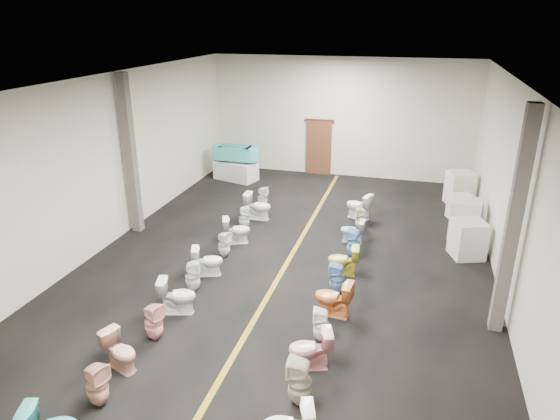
# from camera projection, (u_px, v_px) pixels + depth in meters

# --- Properties ---
(floor) EXTENTS (16.00, 16.00, 0.00)m
(floor) POSITION_uv_depth(u_px,v_px,m) (286.00, 265.00, 12.57)
(floor) COLOR black
(floor) RESTS_ON ground
(ceiling) EXTENTS (16.00, 16.00, 0.00)m
(ceiling) POSITION_uv_depth(u_px,v_px,m) (287.00, 82.00, 10.94)
(ceiling) COLOR black
(ceiling) RESTS_ON ground
(wall_back) EXTENTS (10.00, 0.00, 10.00)m
(wall_back) POSITION_uv_depth(u_px,v_px,m) (340.00, 118.00, 18.94)
(wall_back) COLOR beige
(wall_back) RESTS_ON ground
(wall_left) EXTENTS (0.00, 16.00, 16.00)m
(wall_left) POSITION_uv_depth(u_px,v_px,m) (101.00, 164.00, 13.01)
(wall_left) COLOR beige
(wall_left) RESTS_ON ground
(wall_right) EXTENTS (0.00, 16.00, 16.00)m
(wall_right) POSITION_uv_depth(u_px,v_px,m) (515.00, 200.00, 10.51)
(wall_right) COLOR beige
(wall_right) RESTS_ON ground
(aisle_stripe) EXTENTS (0.12, 15.60, 0.01)m
(aisle_stripe) POSITION_uv_depth(u_px,v_px,m) (286.00, 265.00, 12.57)
(aisle_stripe) COLOR olive
(aisle_stripe) RESTS_ON floor
(back_door) EXTENTS (1.00, 0.10, 2.10)m
(back_door) POSITION_uv_depth(u_px,v_px,m) (319.00, 148.00, 19.52)
(back_door) COLOR #562D19
(back_door) RESTS_ON floor
(door_frame) EXTENTS (1.15, 0.08, 0.10)m
(door_frame) POSITION_uv_depth(u_px,v_px,m) (319.00, 121.00, 19.14)
(door_frame) COLOR #331C11
(door_frame) RESTS_ON back_door
(column_left) EXTENTS (0.25, 0.25, 4.50)m
(column_left) POSITION_uv_depth(u_px,v_px,m) (130.00, 155.00, 13.85)
(column_left) COLOR #59544C
(column_left) RESTS_ON floor
(column_right) EXTENTS (0.25, 0.25, 4.50)m
(column_right) POSITION_uv_depth(u_px,v_px,m) (513.00, 225.00, 9.22)
(column_right) COLOR #59544C
(column_right) RESTS_ON floor
(display_table) EXTENTS (1.76, 1.22, 0.71)m
(display_table) POSITION_uv_depth(u_px,v_px,m) (236.00, 171.00, 19.05)
(display_table) COLOR silver
(display_table) RESTS_ON floor
(bathtub) EXTENTS (1.86, 0.69, 0.55)m
(bathtub) POSITION_uv_depth(u_px,v_px,m) (235.00, 152.00, 18.79)
(bathtub) COLOR #42BEB3
(bathtub) RESTS_ON display_table
(appliance_crate_a) EXTENTS (0.97, 0.97, 0.98)m
(appliance_crate_a) POSITION_uv_depth(u_px,v_px,m) (468.00, 239.00, 12.87)
(appliance_crate_a) COLOR beige
(appliance_crate_a) RESTS_ON floor
(appliance_crate_b) EXTENTS (0.90, 0.90, 1.10)m
(appliance_crate_b) POSITION_uv_depth(u_px,v_px,m) (465.00, 219.00, 14.01)
(appliance_crate_b) COLOR beige
(appliance_crate_b) RESTS_ON floor
(appliance_crate_c) EXTENTS (0.89, 0.89, 0.77)m
(appliance_crate_c) POSITION_uv_depth(u_px,v_px,m) (461.00, 208.00, 15.27)
(appliance_crate_c) COLOR silver
(appliance_crate_c) RESTS_ON floor
(appliance_crate_d) EXTENTS (0.98, 0.98, 1.11)m
(appliance_crate_d) POSITION_uv_depth(u_px,v_px,m) (460.00, 188.00, 16.47)
(appliance_crate_d) COLOR silver
(appliance_crate_d) RESTS_ON floor
(toilet_left_1) EXTENTS (0.45, 0.45, 0.78)m
(toilet_left_1) POSITION_uv_depth(u_px,v_px,m) (97.00, 385.00, 7.93)
(toilet_left_1) COLOR #E4A287
(toilet_left_1) RESTS_ON floor
(toilet_left_2) EXTENTS (0.80, 0.62, 0.72)m
(toilet_left_2) POSITION_uv_depth(u_px,v_px,m) (120.00, 351.00, 8.77)
(toilet_left_2) COLOR #DFA286
(toilet_left_2) RESTS_ON floor
(toilet_left_3) EXTENTS (0.44, 0.44, 0.78)m
(toilet_left_3) POSITION_uv_depth(u_px,v_px,m) (154.00, 322.00, 9.56)
(toilet_left_3) COLOR #F4AAA6
(toilet_left_3) RESTS_ON floor
(toilet_left_4) EXTENTS (0.86, 0.63, 0.79)m
(toilet_left_4) POSITION_uv_depth(u_px,v_px,m) (177.00, 296.00, 10.44)
(toilet_left_4) COLOR white
(toilet_left_4) RESTS_ON floor
(toilet_left_5) EXTENTS (0.43, 0.42, 0.74)m
(toilet_left_5) POSITION_uv_depth(u_px,v_px,m) (193.00, 276.00, 11.27)
(toilet_left_5) COLOR white
(toilet_left_5) RESTS_ON floor
(toilet_left_6) EXTENTS (0.82, 0.64, 0.74)m
(toilet_left_6) POSITION_uv_depth(u_px,v_px,m) (208.00, 261.00, 11.98)
(toilet_left_6) COLOR white
(toilet_left_6) RESTS_ON floor
(toilet_left_7) EXTENTS (0.39, 0.39, 0.69)m
(toilet_left_7) POSITION_uv_depth(u_px,v_px,m) (224.00, 244.00, 12.91)
(toilet_left_7) COLOR white
(toilet_left_7) RESTS_ON floor
(toilet_left_8) EXTENTS (0.85, 0.68, 0.76)m
(toilet_left_8) POSITION_uv_depth(u_px,v_px,m) (236.00, 230.00, 13.68)
(toilet_left_8) COLOR white
(toilet_left_8) RESTS_ON floor
(toilet_left_9) EXTENTS (0.41, 0.40, 0.70)m
(toilet_left_9) POSITION_uv_depth(u_px,v_px,m) (244.00, 218.00, 14.61)
(toilet_left_9) COLOR white
(toilet_left_9) RESTS_ON floor
(toilet_left_10) EXTENTS (0.82, 0.47, 0.83)m
(toilet_left_10) POSITION_uv_depth(u_px,v_px,m) (258.00, 206.00, 15.30)
(toilet_left_10) COLOR white
(toilet_left_10) RESTS_ON floor
(toilet_left_11) EXTENTS (0.36, 0.35, 0.70)m
(toilet_left_11) POSITION_uv_depth(u_px,v_px,m) (263.00, 197.00, 16.25)
(toilet_left_11) COLOR white
(toilet_left_11) RESTS_ON floor
(toilet_right_2) EXTENTS (0.41, 0.40, 0.86)m
(toilet_right_2) POSITION_uv_depth(u_px,v_px,m) (300.00, 382.00, 7.92)
(toilet_right_2) COLOR beige
(toilet_right_2) RESTS_ON floor
(toilet_right_3) EXTENTS (0.86, 0.65, 0.78)m
(toilet_right_3) POSITION_uv_depth(u_px,v_px,m) (310.00, 349.00, 8.77)
(toilet_right_3) COLOR pink
(toilet_right_3) RESTS_ON floor
(toilet_right_4) EXTENTS (0.36, 0.35, 0.70)m
(toilet_right_4) POSITION_uv_depth(u_px,v_px,m) (321.00, 325.00, 9.53)
(toilet_right_4) COLOR white
(toilet_right_4) RESTS_ON floor
(toilet_right_5) EXTENTS (0.84, 0.54, 0.81)m
(toilet_right_5) POSITION_uv_depth(u_px,v_px,m) (333.00, 298.00, 10.33)
(toilet_right_5) COLOR orange
(toilet_right_5) RESTS_ON floor
(toilet_right_6) EXTENTS (0.36, 0.35, 0.75)m
(toilet_right_6) POSITION_uv_depth(u_px,v_px,m) (337.00, 279.00, 11.16)
(toilet_right_6) COLOR #669CD0
(toilet_right_6) RESTS_ON floor
(toilet_right_7) EXTENTS (0.78, 0.50, 0.75)m
(toilet_right_7) POSITION_uv_depth(u_px,v_px,m) (343.00, 260.00, 12.00)
(toilet_right_7) COLOR gold
(toilet_right_7) RESTS_ON floor
(toilet_right_8) EXTENTS (0.44, 0.44, 0.77)m
(toilet_right_8) POSITION_uv_depth(u_px,v_px,m) (354.00, 243.00, 12.87)
(toilet_right_8) COLOR #6DA9E8
(toilet_right_8) RESTS_ON floor
(toilet_right_9) EXTENTS (0.69, 0.42, 0.68)m
(toilet_right_9) POSITION_uv_depth(u_px,v_px,m) (352.00, 231.00, 13.73)
(toilet_right_9) COLOR silver
(toilet_right_9) RESTS_ON floor
(toilet_right_10) EXTENTS (0.40, 0.40, 0.69)m
(toilet_right_10) POSITION_uv_depth(u_px,v_px,m) (361.00, 219.00, 14.55)
(toilet_right_10) COLOR beige
(toilet_right_10) RESTS_ON floor
(toilet_right_11) EXTENTS (0.92, 0.72, 0.83)m
(toilet_right_11) POSITION_uv_depth(u_px,v_px,m) (359.00, 206.00, 15.33)
(toilet_right_11) COLOR white
(toilet_right_11) RESTS_ON floor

